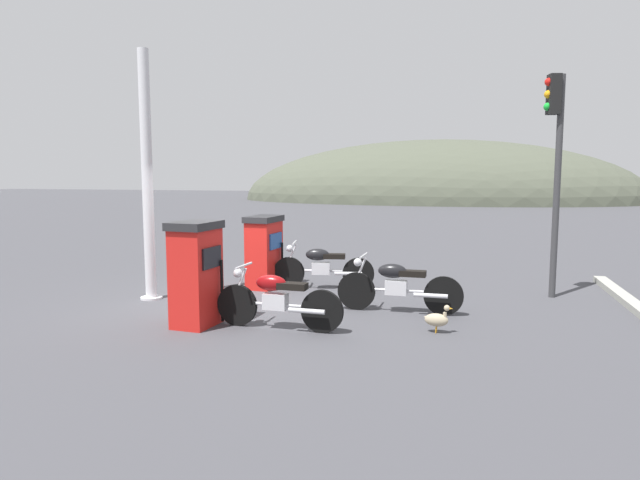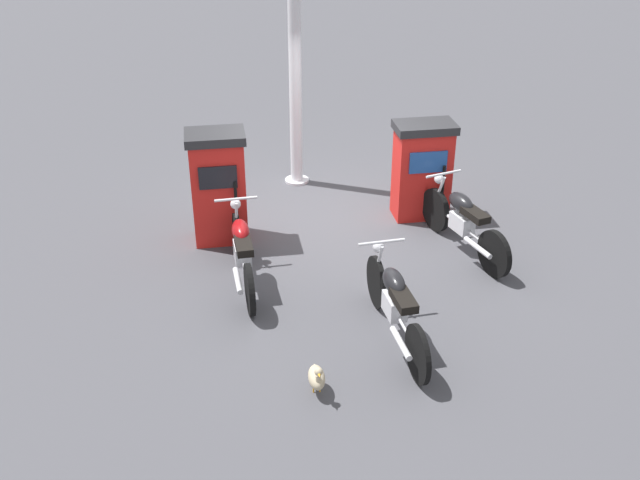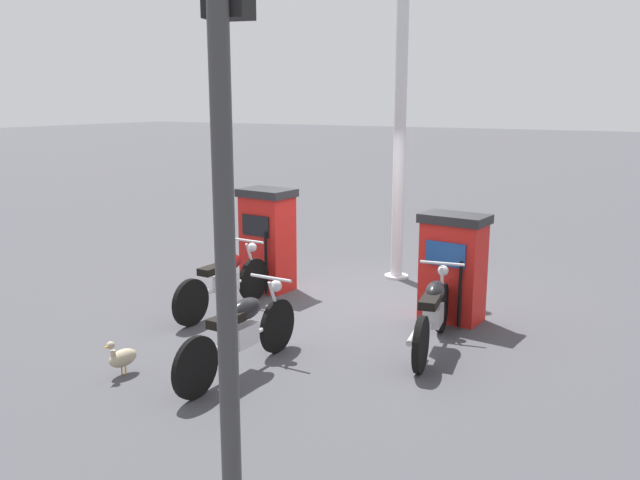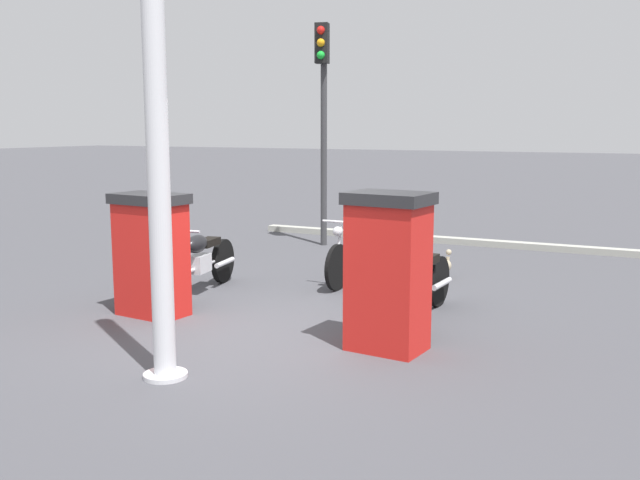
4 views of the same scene
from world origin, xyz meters
The scene contains 8 objects.
ground_plane centered at (0.00, 0.00, 0.00)m, with size 120.00×120.00×0.00m, color #424247.
fuel_pump_near centered at (0.08, -1.51, 0.82)m, with size 0.69×0.86×1.61m.
fuel_pump_far centered at (0.08, 1.51, 0.75)m, with size 0.65×0.92×1.47m.
motorcycle_near_pump centered at (1.34, -1.40, 0.46)m, with size 2.01×0.56×0.96m.
motorcycle_far_pump centered at (1.26, 1.67, 0.45)m, with size 2.04×0.60×0.96m.
motorcycle_extra centered at (2.97, 0.08, 0.48)m, with size 2.12×0.56×0.96m.
wandering_duck centered at (3.68, -1.01, 0.21)m, with size 0.43×0.21×0.43m.
canopy_support_pole centered at (-1.60, -0.02, 2.19)m, with size 0.40×0.40×4.54m.
Camera 2 is at (9.44, -2.44, 5.07)m, focal length 41.20 mm.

